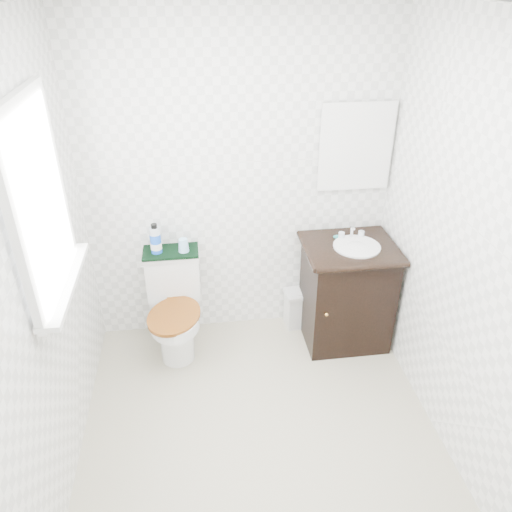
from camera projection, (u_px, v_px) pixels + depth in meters
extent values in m
plane|color=#B9B295|center=(262.00, 439.00, 3.09)|extent=(2.40, 2.40, 0.00)
plane|color=white|center=(265.00, 7.00, 1.88)|extent=(2.40, 2.40, 0.00)
plane|color=white|center=(239.00, 185.00, 3.52)|extent=(2.40, 0.00, 2.40)
plane|color=white|center=(321.00, 493.00, 1.46)|extent=(2.40, 0.00, 2.40)
plane|color=white|center=(34.00, 291.00, 2.36)|extent=(0.00, 2.40, 2.40)
plane|color=white|center=(471.00, 261.00, 2.61)|extent=(0.00, 2.40, 2.40)
cube|color=white|center=(37.00, 202.00, 2.41)|extent=(0.02, 0.70, 0.90)
cube|color=silver|center=(356.00, 147.00, 3.46)|extent=(0.50, 0.02, 0.60)
cylinder|color=white|center=(177.00, 338.00, 3.64)|extent=(0.24, 0.24, 0.37)
cube|color=white|center=(177.00, 317.00, 3.86)|extent=(0.24, 0.28, 0.37)
cube|color=white|center=(173.00, 277.00, 3.69)|extent=(0.39, 0.18, 0.35)
cube|color=white|center=(171.00, 254.00, 3.60)|extent=(0.41, 0.20, 0.03)
cylinder|color=white|center=(175.00, 321.00, 3.52)|extent=(0.35, 0.35, 0.08)
cylinder|color=brown|center=(174.00, 316.00, 3.49)|extent=(0.46, 0.46, 0.03)
cube|color=black|center=(346.00, 295.00, 3.75)|extent=(0.60, 0.51, 0.78)
cube|color=black|center=(351.00, 248.00, 3.55)|extent=(0.65, 0.55, 0.04)
cylinder|color=white|center=(357.00, 247.00, 3.51)|extent=(0.33, 0.33, 0.01)
ellipsoid|color=white|center=(356.00, 253.00, 3.54)|extent=(0.29, 0.29, 0.14)
cylinder|color=silver|center=(352.00, 232.00, 3.61)|extent=(0.02, 0.02, 0.10)
cube|color=silver|center=(298.00, 310.00, 4.01)|extent=(0.22, 0.18, 0.29)
cube|color=silver|center=(299.00, 293.00, 3.93)|extent=(0.24, 0.20, 0.03)
cube|color=black|center=(171.00, 252.00, 3.59)|extent=(0.40, 0.22, 0.02)
cylinder|color=blue|center=(156.00, 243.00, 3.52)|extent=(0.08, 0.08, 0.15)
cylinder|color=silver|center=(155.00, 231.00, 3.47)|extent=(0.08, 0.08, 0.05)
cylinder|color=black|center=(154.00, 226.00, 3.46)|extent=(0.04, 0.04, 0.03)
cone|color=#96CEF5|center=(183.00, 245.00, 3.55)|extent=(0.08, 0.08, 0.10)
ellipsoid|color=teal|center=(338.00, 236.00, 3.64)|extent=(0.07, 0.05, 0.02)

